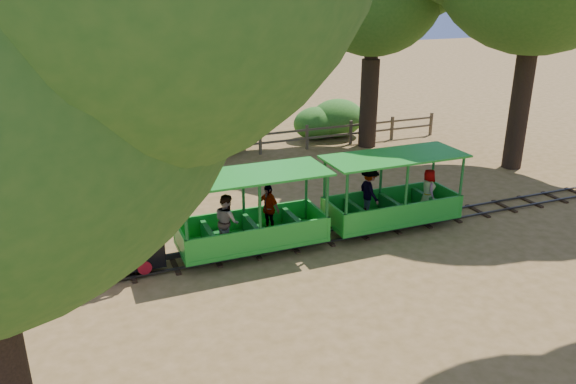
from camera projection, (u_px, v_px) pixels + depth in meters
name	position (u px, v px, depth m)	size (l,w,h in m)	color
ground	(325.00, 239.00, 14.86)	(90.00, 90.00, 0.00)	#A47746
track	(325.00, 237.00, 14.83)	(22.00, 1.00, 0.10)	#3F3D3A
locomotive	(109.00, 215.00, 12.48)	(2.30, 1.14, 2.72)	black
carriage_front	(249.00, 222.00, 13.81)	(3.82, 1.56, 1.99)	green
carriage_rear	(391.00, 198.00, 15.30)	(3.82, 1.56, 1.99)	green
fence	(236.00, 143.00, 21.59)	(18.10, 0.10, 1.00)	brown
shrub_mid_w	(219.00, 125.00, 22.46)	(2.96, 2.28, 2.05)	#2D6B1E
shrub_mid_e	(316.00, 123.00, 24.09)	(2.02, 1.55, 1.40)	#2D6B1E
shrub_east	(337.00, 118.00, 24.39)	(2.40, 1.85, 1.66)	#2D6B1E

